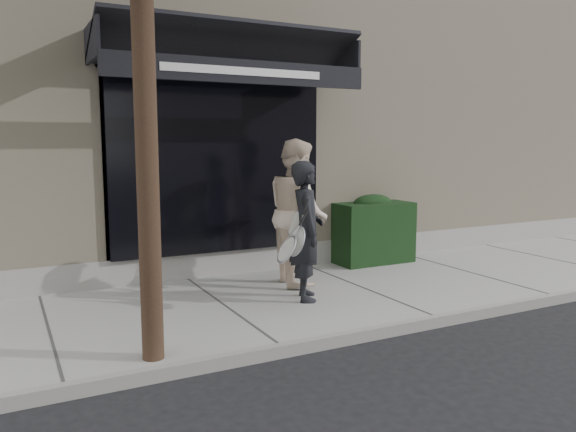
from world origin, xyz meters
TOP-DOWN VIEW (x-y plane):
  - ground at (0.00, 0.00)m, footprint 80.00×80.00m
  - sidewalk at (0.00, 0.00)m, footprint 20.00×3.00m
  - curb at (0.00, -1.55)m, footprint 20.00×0.10m
  - building_facade at (-0.01, 4.96)m, footprint 14.30×8.04m
  - hedge at (1.10, 1.25)m, footprint 1.30×0.70m
  - pedestrian_front at (-0.97, -0.21)m, footprint 0.84×0.83m
  - pedestrian_back at (-0.67, 0.58)m, footprint 0.96×1.13m

SIDE VIEW (x-z plane):
  - ground at x=0.00m, z-range 0.00..0.00m
  - sidewalk at x=0.00m, z-range 0.00..0.12m
  - curb at x=0.00m, z-range 0.00..0.14m
  - hedge at x=1.10m, z-range 0.09..1.23m
  - pedestrian_front at x=-0.97m, z-range 0.12..1.88m
  - pedestrian_back at x=-0.67m, z-range 0.12..2.16m
  - building_facade at x=-0.01m, z-range -0.08..5.56m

